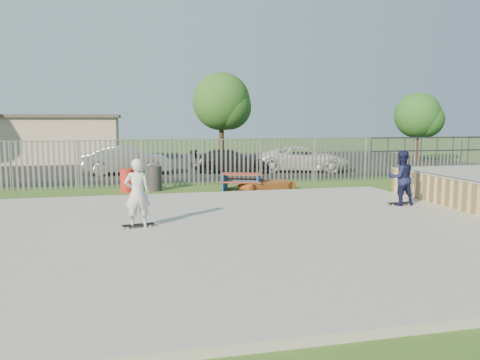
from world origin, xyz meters
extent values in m
plane|color=#375B1F|center=(0.00, 0.00, 0.00)|extent=(120.00, 120.00, 0.00)
cube|color=#9E9E98|center=(0.00, 0.00, 0.07)|extent=(15.00, 12.00, 0.15)
cylinder|color=#383A3F|center=(7.52, 1.00, 1.08)|extent=(0.06, 7.00, 0.06)
cube|color=maroon|center=(2.30, 7.09, 0.67)|extent=(1.78, 1.17, 0.06)
cube|color=maroon|center=(2.11, 6.56, 0.41)|extent=(1.65, 0.80, 0.05)
cube|color=maroon|center=(2.48, 7.61, 0.41)|extent=(1.65, 0.80, 0.05)
cube|color=#154D93|center=(2.30, 7.09, 0.34)|extent=(1.82, 1.71, 0.68)
cube|color=brown|center=(3.30, 6.85, 0.18)|extent=(2.02, 1.37, 0.37)
cylinder|color=red|center=(-2.23, 7.66, 0.46)|extent=(0.55, 0.55, 0.92)
cylinder|color=#2B2A2D|center=(-1.17, 7.84, 0.50)|extent=(0.60, 0.60, 1.00)
cube|color=black|center=(0.00, 19.00, 0.01)|extent=(40.00, 18.00, 0.02)
imported|color=#B9B9BE|center=(-2.28, 13.86, 0.76)|extent=(4.52, 1.66, 1.48)
imported|color=black|center=(3.15, 13.41, 0.64)|extent=(4.55, 2.67, 1.24)
imported|color=silver|center=(7.23, 13.12, 0.72)|extent=(5.45, 3.62, 1.39)
cube|color=beige|center=(-8.00, 23.00, 1.50)|extent=(10.00, 6.00, 3.00)
cube|color=#4C4742|center=(-8.00, 23.00, 3.10)|extent=(10.40, 6.40, 0.20)
cylinder|color=#3F2C19|center=(4.00, 20.54, 1.76)|extent=(0.34, 0.34, 3.51)
sphere|color=#28551D|center=(4.00, 20.54, 4.10)|extent=(3.93, 3.93, 3.93)
cylinder|color=#42291A|center=(16.61, 16.76, 1.35)|extent=(0.32, 0.32, 2.71)
sphere|color=#24541D|center=(16.61, 16.76, 3.16)|extent=(3.03, 3.03, 3.03)
cube|color=black|center=(6.30, 1.97, 0.21)|extent=(0.80, 0.21, 0.02)
cube|color=black|center=(-1.90, 0.64, 0.21)|extent=(0.82, 0.34, 0.02)
imported|color=#12153A|center=(6.30, 1.97, 1.02)|extent=(0.85, 0.67, 1.75)
imported|color=silver|center=(-1.90, 0.64, 1.02)|extent=(0.64, 0.42, 1.75)
camera|label=1|loc=(-1.98, -11.23, 2.85)|focal=35.00mm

